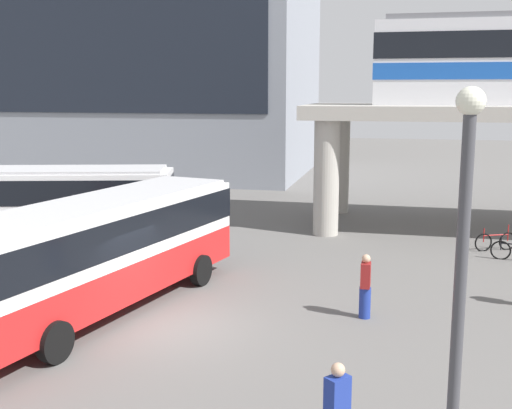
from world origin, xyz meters
name	(u,v)px	position (x,y,z in m)	size (l,w,h in m)	color
ground_plane	(255,242)	(0.00, 10.00, 0.00)	(120.00, 120.00, 0.00)	#605E5B
station_building	(160,55)	(-12.32, 31.47, 8.82)	(22.30, 15.78, 17.63)	gray
bus_main	(97,245)	(-2.33, 0.61, 1.99)	(4.91, 11.33, 3.22)	red
bus_secondary	(30,200)	(-8.31, 6.85, 1.99)	(11.32, 5.28, 3.22)	#1E4CB2
bicycle_red	(496,242)	(9.56, 10.67, 0.36)	(1.65, 0.80, 1.04)	black
pedestrian_by_bike_rack	(365,288)	(4.99, 1.90, 0.86)	(0.32, 0.40, 1.81)	navy
lamp_post	(460,291)	(6.59, -7.03, 3.70)	(0.36, 0.36, 6.26)	#3F3F44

